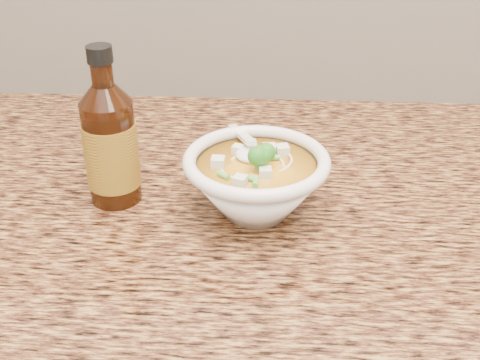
{
  "coord_description": "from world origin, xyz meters",
  "views": [
    {
      "loc": [
        -0.12,
        0.98,
        1.32
      ],
      "look_at": [
        -0.16,
        1.61,
        0.95
      ],
      "focal_mm": 45.0,
      "sensor_mm": 36.0,
      "label": 1
    }
  ],
  "objects": [
    {
      "name": "counter_slab",
      "position": [
        0.0,
        1.68,
        0.88
      ],
      "size": [
        4.0,
        0.68,
        0.04
      ],
      "primitive_type": "cube",
      "color": "#A57A3C",
      "rests_on": "cabinet"
    },
    {
      "name": "soup_bowl",
      "position": [
        -0.14,
        1.61,
        0.94
      ],
      "size": [
        0.18,
        0.2,
        0.1
      ],
      "rotation": [
        0.0,
        0.0,
        0.42
      ],
      "color": "white",
      "rests_on": "counter_slab"
    },
    {
      "name": "hot_sauce_bottle",
      "position": [
        -0.32,
        1.63,
        0.98
      ],
      "size": [
        0.09,
        0.09,
        0.2
      ],
      "rotation": [
        0.0,
        0.0,
        0.36
      ],
      "color": "#3C1808",
      "rests_on": "counter_slab"
    }
  ]
}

